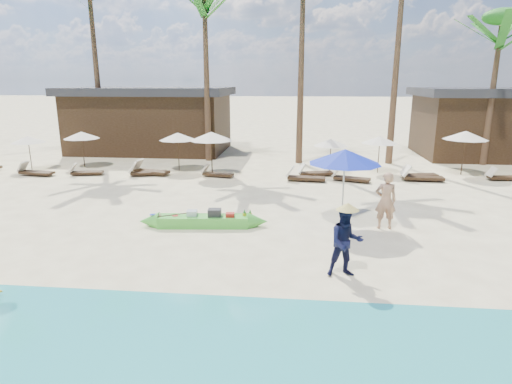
# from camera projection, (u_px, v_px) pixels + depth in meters

# --- Properties ---
(ground) EXTENTS (240.00, 240.00, 0.00)m
(ground) POSITION_uv_depth(u_px,v_px,m) (221.00, 253.00, 12.22)
(ground) COLOR #F9ECB8
(ground) RESTS_ON ground
(wet_sand_strip) EXTENTS (240.00, 4.50, 0.01)m
(wet_sand_strip) POSITION_uv_depth(u_px,v_px,m) (170.00, 365.00, 7.41)
(wet_sand_strip) COLOR tan
(wet_sand_strip) RESTS_ON ground
(green_canoe) EXTENTS (4.83, 0.91, 0.61)m
(green_canoe) POSITION_uv_depth(u_px,v_px,m) (203.00, 221.00, 14.36)
(green_canoe) COLOR green
(green_canoe) RESTS_ON ground
(tourist) EXTENTS (0.72, 0.48, 1.91)m
(tourist) POSITION_uv_depth(u_px,v_px,m) (386.00, 201.00, 14.00)
(tourist) COLOR tan
(tourist) RESTS_ON ground
(vendor_green) EXTENTS (0.96, 0.80, 1.79)m
(vendor_green) POSITION_uv_depth(u_px,v_px,m) (346.00, 242.00, 10.59)
(vendor_green) COLOR #131536
(vendor_green) RESTS_ON ground
(blue_umbrella) EXTENTS (2.40, 2.40, 2.59)m
(blue_umbrella) POSITION_uv_depth(u_px,v_px,m) (345.00, 157.00, 14.08)
(blue_umbrella) COLOR #99999E
(blue_umbrella) RESTS_ON ground
(resort_parasol_2) EXTENTS (1.79, 1.79, 1.84)m
(resort_parasol_2) POSITION_uv_depth(u_px,v_px,m) (28.00, 139.00, 23.12)
(resort_parasol_2) COLOR #382517
(resort_parasol_2) RESTS_ON ground
(resort_parasol_3) EXTENTS (1.94, 1.94, 2.00)m
(resort_parasol_3) POSITION_uv_depth(u_px,v_px,m) (81.00, 135.00, 23.82)
(resort_parasol_3) COLOR #382517
(resort_parasol_3) RESTS_ON ground
(lounger_3_left) EXTENTS (1.92, 0.80, 0.63)m
(lounger_3_left) POSITION_uv_depth(u_px,v_px,m) (34.00, 172.00, 22.03)
(lounger_3_left) COLOR #382517
(lounger_3_left) RESTS_ON ground
(lounger_3_right) EXTENTS (1.71, 0.83, 0.56)m
(lounger_3_right) POSITION_uv_depth(u_px,v_px,m) (85.00, 172.00, 22.10)
(lounger_3_right) COLOR #382517
(lounger_3_right) RESTS_ON ground
(resort_parasol_4) EXTENTS (1.99, 1.99, 2.05)m
(resort_parasol_4) POSITION_uv_depth(u_px,v_px,m) (178.00, 136.00, 22.92)
(resort_parasol_4) COLOR #382517
(resort_parasol_4) RESTS_ON ground
(lounger_4_left) EXTENTS (1.99, 1.10, 0.65)m
(lounger_4_left) POSITION_uv_depth(u_px,v_px,m) (146.00, 172.00, 21.98)
(lounger_4_left) COLOR #382517
(lounger_4_left) RESTS_ON ground
(lounger_4_right) EXTENTS (2.09, 1.12, 0.68)m
(lounger_4_right) POSITION_uv_depth(u_px,v_px,m) (149.00, 170.00, 22.24)
(lounger_4_right) COLOR #382517
(lounger_4_right) RESTS_ON ground
(resort_parasol_5) EXTENTS (2.19, 2.19, 2.26)m
(resort_parasol_5) POSITION_uv_depth(u_px,v_px,m) (211.00, 136.00, 21.53)
(resort_parasol_5) COLOR #382517
(resort_parasol_5) RESTS_ON ground
(lounger_5_left) EXTENTS (1.69, 0.84, 0.55)m
(lounger_5_left) POSITION_uv_depth(u_px,v_px,m) (216.00, 173.00, 21.73)
(lounger_5_left) COLOR #382517
(lounger_5_left) RESTS_ON ground
(resort_parasol_6) EXTENTS (1.80, 1.80, 1.86)m
(resort_parasol_6) POSITION_uv_depth(u_px,v_px,m) (331.00, 142.00, 21.94)
(resort_parasol_6) COLOR #382517
(resort_parasol_6) RESTS_ON ground
(lounger_6_left) EXTENTS (1.95, 0.76, 0.65)m
(lounger_6_left) POSITION_uv_depth(u_px,v_px,m) (304.00, 177.00, 20.81)
(lounger_6_left) COLOR #382517
(lounger_6_left) RESTS_ON ground
(lounger_6_right) EXTENTS (1.86, 0.89, 0.61)m
(lounger_6_right) POSITION_uv_depth(u_px,v_px,m) (313.00, 172.00, 21.91)
(lounger_6_right) COLOR #382517
(lounger_6_right) RESTS_ON ground
(resort_parasol_7) EXTENTS (1.88, 1.88, 1.94)m
(resort_parasol_7) POSITION_uv_depth(u_px,v_px,m) (380.00, 140.00, 22.33)
(resort_parasol_7) COLOR #382517
(resort_parasol_7) RESTS_ON ground
(lounger_7_left) EXTENTS (1.89, 1.10, 0.61)m
(lounger_7_left) POSITION_uv_depth(u_px,v_px,m) (349.00, 177.00, 20.75)
(lounger_7_left) COLOR #382517
(lounger_7_left) RESTS_ON ground
(lounger_7_right) EXTENTS (1.99, 0.66, 0.67)m
(lounger_7_right) POSITION_uv_depth(u_px,v_px,m) (420.00, 177.00, 20.80)
(lounger_7_right) COLOR #382517
(lounger_7_right) RESTS_ON ground
(resort_parasol_8) EXTENTS (2.21, 2.21, 2.27)m
(resort_parasol_8) POSITION_uv_depth(u_px,v_px,m) (466.00, 135.00, 21.79)
(resort_parasol_8) COLOR #382517
(resort_parasol_8) RESTS_ON ground
(lounger_8_left) EXTENTS (1.91, 0.90, 0.62)m
(lounger_8_left) POSITION_uv_depth(u_px,v_px,m) (417.00, 174.00, 21.40)
(lounger_8_left) COLOR #382517
(lounger_8_left) RESTS_ON ground
(lounger_9_left) EXTENTS (1.75, 0.67, 0.58)m
(lounger_9_left) POSITION_uv_depth(u_px,v_px,m) (503.00, 176.00, 20.98)
(lounger_9_left) COLOR #382517
(lounger_9_left) RESTS_ON ground
(palm_2) EXTENTS (2.08, 2.08, 11.33)m
(palm_2) POSITION_uv_depth(u_px,v_px,m) (90.00, 4.00, 25.41)
(palm_2) COLOR brown
(palm_2) RESTS_ON ground
(palm_3) EXTENTS (2.08, 2.08, 10.52)m
(palm_3) POSITION_uv_depth(u_px,v_px,m) (205.00, 10.00, 24.10)
(palm_3) COLOR brown
(palm_3) RESTS_ON ground
(palm_6) EXTENTS (2.08, 2.08, 8.51)m
(palm_6) POSITION_uv_depth(u_px,v_px,m) (500.00, 37.00, 23.15)
(palm_6) COLOR brown
(palm_6) RESTS_ON ground
(pavilion_west) EXTENTS (10.80, 6.60, 4.30)m
(pavilion_west) POSITION_uv_depth(u_px,v_px,m) (151.00, 119.00, 29.28)
(pavilion_west) COLOR #382517
(pavilion_west) RESTS_ON ground
(pavilion_east) EXTENTS (8.80, 6.60, 4.30)m
(pavilion_east) POSITION_uv_depth(u_px,v_px,m) (487.00, 122.00, 27.14)
(pavilion_east) COLOR #382517
(pavilion_east) RESTS_ON ground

